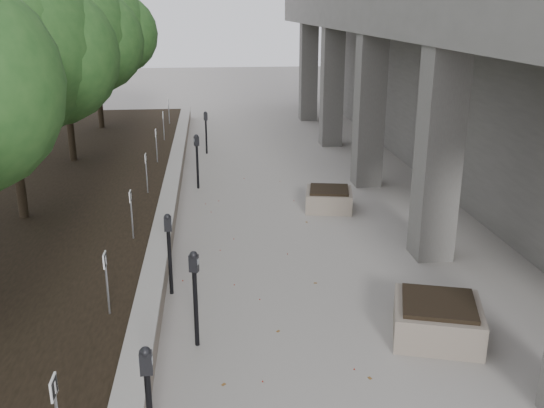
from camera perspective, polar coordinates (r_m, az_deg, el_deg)
retaining_wall at (r=14.22m, az=-9.77°, el=-0.03°), size 0.39×26.00×0.50m
planting_bed at (r=14.96m, az=-23.93°, el=-0.67°), size 7.00×26.00×0.40m
crabapple_tree_3 at (r=13.20m, az=-23.91°, el=10.08°), size 4.60×4.00×5.44m
crabapple_tree_4 at (r=18.00m, az=-19.21°, el=12.41°), size 4.60×4.00×5.44m
crabapple_tree_5 at (r=22.89m, az=-16.47°, el=13.72°), size 4.60×4.00×5.44m
parking_sign_3 at (r=8.97m, az=-15.42°, el=-7.32°), size 0.04×0.22×0.96m
parking_sign_4 at (r=11.72m, az=-13.20°, el=-1.01°), size 0.04×0.22×0.96m
parking_sign_5 at (r=14.57m, az=-11.84°, el=2.86°), size 0.04×0.22×0.96m
parking_sign_6 at (r=17.47m, az=-10.93°, el=5.46°), size 0.04×0.22×0.96m
parking_sign_7 at (r=20.40m, az=-10.27°, el=7.32°), size 0.04×0.22×0.96m
parking_sign_8 at (r=23.35m, az=-9.78°, el=8.71°), size 0.04×0.22×0.96m
parking_meter_2 at (r=8.61m, az=-7.29°, el=-8.97°), size 0.17×0.14×1.47m
parking_meter_3 at (r=10.17m, az=-9.72°, el=-4.75°), size 0.14×0.10×1.44m
parking_meter_4 at (r=16.06m, az=-7.12°, el=4.02°), size 0.17×0.15×1.48m
parking_meter_5 at (r=19.98m, az=-6.28°, el=6.77°), size 0.16×0.12×1.41m
planter_front at (r=9.28m, az=15.45°, el=-10.49°), size 1.55×1.55×0.58m
planter_back at (r=14.49m, az=5.44°, el=0.51°), size 1.27×1.27×0.51m
berry_scatter at (r=10.58m, az=-1.54°, el=-7.74°), size 3.30×14.10×0.02m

